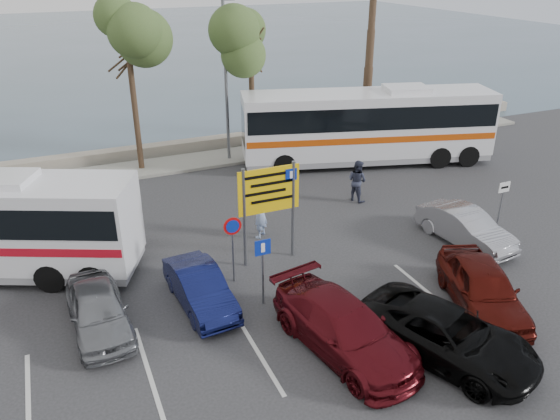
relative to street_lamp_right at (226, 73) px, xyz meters
name	(u,v)px	position (x,y,z in m)	size (l,w,h in m)	color
ground	(279,316)	(-3.00, -13.52, -4.60)	(120.00, 120.00, 0.00)	#2E2E30
kerb_strip	(171,165)	(-3.00, 0.48, -4.52)	(44.00, 2.40, 0.15)	gray
seawall	(162,149)	(-3.00, 2.48, -4.30)	(48.00, 0.80, 0.60)	gray
sea	(83,44)	(-3.00, 46.48, -4.59)	(140.00, 140.00, 0.00)	#3D5662
tree_mid	(126,33)	(-4.50, 0.48, 2.06)	(3.20, 3.20, 8.00)	#382619
tree_right	(251,37)	(1.50, 0.48, 1.57)	(3.20, 3.20, 7.40)	#382619
street_lamp_right	(226,73)	(0.00, 0.00, 0.00)	(0.45, 1.15, 8.01)	slate
direction_sign	(269,197)	(-2.00, -10.32, -2.17)	(2.20, 0.12, 3.60)	slate
sign_no_stop	(233,239)	(-3.60, -11.13, -3.02)	(0.60, 0.08, 2.35)	slate
sign_parking	(263,263)	(-3.20, -12.73, -3.13)	(0.50, 0.07, 2.25)	slate
sign_taxi	(502,201)	(6.80, -12.03, -3.18)	(0.50, 0.07, 2.20)	slate
lane_markings	(256,345)	(-4.14, -14.52, -4.60)	(12.02, 4.20, 0.01)	silver
coach_bus_right	(367,129)	(6.41, -3.02, -2.77)	(12.88, 6.03, 3.94)	white
car_silver_a	(98,310)	(-8.00, -12.02, -3.94)	(1.55, 3.86, 1.32)	gray
car_blue	(200,288)	(-5.00, -12.02, -3.99)	(1.30, 3.72, 1.23)	#0E1342
car_maroon	(344,328)	(-2.00, -15.61, -3.89)	(1.99, 4.90, 1.42)	#550E14
car_red	(482,287)	(2.80, -15.59, -3.86)	(1.76, 4.37, 1.49)	#480F0A
suv_black	(447,334)	(0.40, -16.90, -3.92)	(2.25, 4.88, 1.36)	black
car_silver_b	(466,227)	(5.20, -12.05, -3.94)	(1.39, 4.00, 1.32)	#97979C
pedestrian_near	(260,213)	(-1.63, -8.52, -3.59)	(0.73, 0.48, 2.01)	#94ABD7
pedestrian_far	(357,181)	(3.52, -7.02, -3.67)	(0.90, 0.70, 1.85)	#31354A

